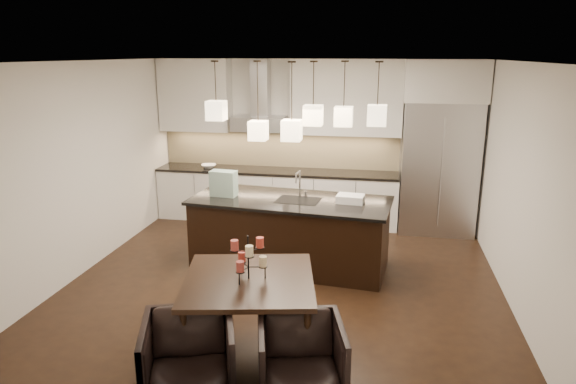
% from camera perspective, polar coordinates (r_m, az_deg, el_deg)
% --- Properties ---
extents(floor, '(5.50, 5.50, 0.02)m').
position_cam_1_polar(floor, '(6.87, -0.31, -9.81)').
color(floor, black).
rests_on(floor, ground).
extents(ceiling, '(5.50, 5.50, 0.02)m').
position_cam_1_polar(ceiling, '(6.22, -0.35, 14.42)').
color(ceiling, white).
rests_on(ceiling, wall_back).
extents(wall_back, '(5.50, 0.02, 2.80)m').
position_cam_1_polar(wall_back, '(9.07, 2.97, 5.71)').
color(wall_back, silver).
rests_on(wall_back, ground).
extents(wall_front, '(5.50, 0.02, 2.80)m').
position_cam_1_polar(wall_front, '(3.85, -8.15, -7.80)').
color(wall_front, silver).
rests_on(wall_front, ground).
extents(wall_left, '(0.02, 5.50, 2.80)m').
position_cam_1_polar(wall_left, '(7.42, -21.77, 2.49)').
color(wall_left, silver).
rests_on(wall_left, ground).
extents(wall_right, '(0.02, 5.50, 2.80)m').
position_cam_1_polar(wall_right, '(6.49, 24.36, 0.50)').
color(wall_right, silver).
rests_on(wall_right, ground).
extents(refrigerator, '(1.20, 0.72, 2.15)m').
position_cam_1_polar(refrigerator, '(8.73, 16.40, 2.56)').
color(refrigerator, '#B7B7BA').
rests_on(refrigerator, floor).
extents(fridge_panel, '(1.26, 0.72, 0.65)m').
position_cam_1_polar(fridge_panel, '(8.55, 17.11, 11.74)').
color(fridge_panel, silver).
rests_on(fridge_panel, refrigerator).
extents(lower_cabinets, '(4.21, 0.62, 0.88)m').
position_cam_1_polar(lower_cabinets, '(9.07, -1.30, -0.50)').
color(lower_cabinets, silver).
rests_on(lower_cabinets, floor).
extents(countertop, '(4.21, 0.66, 0.04)m').
position_cam_1_polar(countertop, '(8.95, -1.32, 2.33)').
color(countertop, black).
rests_on(countertop, lower_cabinets).
extents(backsplash, '(4.21, 0.02, 0.63)m').
position_cam_1_polar(backsplash, '(9.17, -0.95, 4.78)').
color(backsplash, '#CDBB8C').
rests_on(backsplash, countertop).
extents(upper_cab_left, '(1.25, 0.35, 1.25)m').
position_cam_1_polar(upper_cab_left, '(9.31, -10.28, 10.54)').
color(upper_cab_left, silver).
rests_on(upper_cab_left, wall_back).
extents(upper_cab_right, '(1.85, 0.35, 1.25)m').
position_cam_1_polar(upper_cab_right, '(8.73, 6.53, 10.39)').
color(upper_cab_right, silver).
rests_on(upper_cab_right, wall_back).
extents(hood_canopy, '(0.90, 0.52, 0.24)m').
position_cam_1_polar(hood_canopy, '(8.92, -3.19, 7.62)').
color(hood_canopy, '#B7B7BA').
rests_on(hood_canopy, wall_back).
extents(hood_chimney, '(0.30, 0.28, 0.96)m').
position_cam_1_polar(hood_chimney, '(8.97, -3.08, 11.51)').
color(hood_chimney, '#B7B7BA').
rests_on(hood_chimney, hood_canopy).
extents(fruit_bowl, '(0.32, 0.32, 0.06)m').
position_cam_1_polar(fruit_bowl, '(9.22, -8.81, 2.86)').
color(fruit_bowl, silver).
rests_on(fruit_bowl, countertop).
extents(island_body, '(2.71, 1.31, 0.92)m').
position_cam_1_polar(island_body, '(7.16, 0.25, -4.67)').
color(island_body, black).
rests_on(island_body, floor).
extents(island_top, '(2.81, 1.40, 0.04)m').
position_cam_1_polar(island_top, '(7.01, 0.25, -0.96)').
color(island_top, black).
rests_on(island_top, island_body).
extents(faucet, '(0.13, 0.26, 0.40)m').
position_cam_1_polar(faucet, '(7.02, 1.32, 0.93)').
color(faucet, silver).
rests_on(faucet, island_top).
extents(tote_bag, '(0.37, 0.22, 0.36)m').
position_cam_1_polar(tote_bag, '(7.18, -7.17, 0.95)').
color(tote_bag, '#2A6442').
rests_on(tote_bag, island_top).
extents(food_container, '(0.38, 0.29, 0.10)m').
position_cam_1_polar(food_container, '(6.88, 6.95, -0.75)').
color(food_container, silver).
rests_on(food_container, island_top).
extents(dining_table, '(1.49, 1.49, 0.76)m').
position_cam_1_polar(dining_table, '(5.29, -4.30, -13.27)').
color(dining_table, black).
rests_on(dining_table, floor).
extents(candelabra, '(0.43, 0.43, 0.44)m').
position_cam_1_polar(candelabra, '(5.03, -4.44, -7.25)').
color(candelabra, black).
rests_on(candelabra, dining_table).
extents(candle_a, '(0.09, 0.09, 0.10)m').
position_cam_1_polar(candle_a, '(5.04, -2.81, -7.70)').
color(candle_a, beige).
rests_on(candle_a, candelabra).
extents(candle_b, '(0.09, 0.09, 0.10)m').
position_cam_1_polar(candle_b, '(5.16, -5.14, -7.17)').
color(candle_b, '#C0392B').
rests_on(candle_b, candelabra).
extents(candle_c, '(0.09, 0.09, 0.10)m').
position_cam_1_polar(candle_c, '(4.94, -5.34, -8.24)').
color(candle_c, '#A63B34').
rests_on(candle_c, candelabra).
extents(candle_d, '(0.09, 0.09, 0.10)m').
position_cam_1_polar(candle_d, '(5.06, -3.15, -5.62)').
color(candle_d, '#C0392B').
rests_on(candle_d, candelabra).
extents(candle_e, '(0.09, 0.09, 0.10)m').
position_cam_1_polar(candle_e, '(5.01, -5.96, -5.90)').
color(candle_e, '#A63B34').
rests_on(candle_e, candelabra).
extents(candle_f, '(0.09, 0.09, 0.10)m').
position_cam_1_polar(candle_f, '(4.86, -4.32, -6.55)').
color(candle_f, beige).
rests_on(candle_f, candelabra).
extents(armchair_left, '(0.99, 1.00, 0.72)m').
position_cam_1_polar(armchair_left, '(4.70, -10.94, -17.72)').
color(armchair_left, black).
rests_on(armchair_left, floor).
extents(armchair_right, '(0.90, 0.91, 0.68)m').
position_cam_1_polar(armchair_right, '(4.65, 1.46, -18.11)').
color(armchair_right, black).
rests_on(armchair_right, floor).
extents(pendant_a, '(0.24, 0.24, 0.26)m').
position_cam_1_polar(pendant_a, '(7.07, -7.96, 8.95)').
color(pendant_a, beige).
rests_on(pendant_a, ceiling).
extents(pendant_b, '(0.24, 0.24, 0.26)m').
position_cam_1_polar(pendant_b, '(7.05, -3.33, 6.83)').
color(pendant_b, beige).
rests_on(pendant_b, ceiling).
extents(pendant_c, '(0.24, 0.24, 0.26)m').
position_cam_1_polar(pendant_c, '(6.73, 2.80, 8.51)').
color(pendant_c, beige).
rests_on(pendant_c, ceiling).
extents(pendant_d, '(0.24, 0.24, 0.26)m').
position_cam_1_polar(pendant_d, '(6.98, 6.19, 8.34)').
color(pendant_d, beige).
rests_on(pendant_d, ceiling).
extents(pendant_e, '(0.24, 0.24, 0.26)m').
position_cam_1_polar(pendant_e, '(6.66, 9.85, 8.38)').
color(pendant_e, beige).
rests_on(pendant_e, ceiling).
extents(pendant_f, '(0.24, 0.24, 0.26)m').
position_cam_1_polar(pendant_f, '(6.52, 0.41, 6.86)').
color(pendant_f, beige).
rests_on(pendant_f, ceiling).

